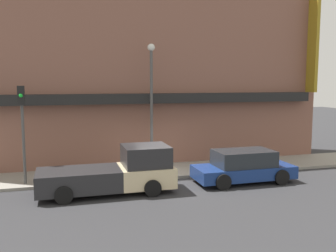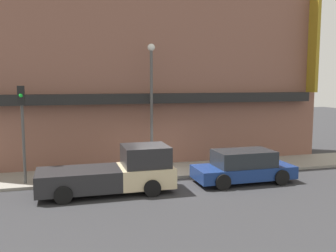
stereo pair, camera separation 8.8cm
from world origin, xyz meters
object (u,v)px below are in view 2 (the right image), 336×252
object	(u,v)px
parked_car	(243,167)
fire_hydrant	(128,170)
traffic_light	(22,118)
street_lamp	(151,93)
pickup_truck	(116,173)

from	to	relation	value
parked_car	fire_hydrant	distance (m)	5.17
traffic_light	street_lamp	bearing A→B (deg)	12.32
street_lamp	pickup_truck	bearing A→B (deg)	-125.48
street_lamp	traffic_light	size ratio (longest dim) A/B	1.48
fire_hydrant	parked_car	bearing A→B (deg)	-19.79
pickup_truck	fire_hydrant	size ratio (longest dim) A/B	8.66
fire_hydrant	street_lamp	world-z (taller)	street_lamp
parked_car	street_lamp	xyz separation A→B (m)	(-3.44, 3.14, 3.22)
parked_car	street_lamp	world-z (taller)	street_lamp
traffic_light	pickup_truck	bearing A→B (deg)	-27.26
pickup_truck	street_lamp	bearing A→B (deg)	54.14
pickup_truck	traffic_light	size ratio (longest dim) A/B	1.29
parked_car	fire_hydrant	xyz separation A→B (m)	(-4.85, 1.75, -0.26)
street_lamp	parked_car	bearing A→B (deg)	-42.38
street_lamp	fire_hydrant	bearing A→B (deg)	-135.61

